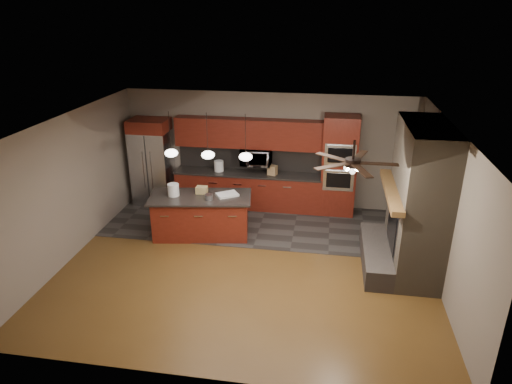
% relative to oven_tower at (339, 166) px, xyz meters
% --- Properties ---
extents(ground, '(7.00, 7.00, 0.00)m').
position_rel_oven_tower_xyz_m(ground, '(-1.70, -2.69, -1.19)').
color(ground, brown).
rests_on(ground, ground).
extents(ceiling, '(7.00, 6.00, 0.02)m').
position_rel_oven_tower_xyz_m(ceiling, '(-1.70, -2.69, 1.61)').
color(ceiling, white).
rests_on(ceiling, back_wall).
extents(back_wall, '(7.00, 0.02, 2.80)m').
position_rel_oven_tower_xyz_m(back_wall, '(-1.70, 0.31, 0.21)').
color(back_wall, slate).
rests_on(back_wall, ground).
extents(right_wall, '(0.02, 6.00, 2.80)m').
position_rel_oven_tower_xyz_m(right_wall, '(1.80, -2.69, 0.21)').
color(right_wall, slate).
rests_on(right_wall, ground).
extents(left_wall, '(0.02, 6.00, 2.80)m').
position_rel_oven_tower_xyz_m(left_wall, '(-5.20, -2.69, 0.21)').
color(left_wall, slate).
rests_on(left_wall, ground).
extents(slate_tile_patch, '(7.00, 2.40, 0.01)m').
position_rel_oven_tower_xyz_m(slate_tile_patch, '(-1.70, -0.89, -1.19)').
color(slate_tile_patch, '#33302E').
rests_on(slate_tile_patch, ground).
extents(fireplace_column, '(1.30, 2.10, 2.80)m').
position_rel_oven_tower_xyz_m(fireplace_column, '(1.34, -2.29, 0.11)').
color(fireplace_column, brown).
rests_on(fireplace_column, ground).
extents(back_cabinetry, '(3.59, 0.64, 2.20)m').
position_rel_oven_tower_xyz_m(back_cabinetry, '(-2.18, 0.05, -0.30)').
color(back_cabinetry, maroon).
rests_on(back_cabinetry, ground).
extents(oven_tower, '(0.80, 0.63, 2.38)m').
position_rel_oven_tower_xyz_m(oven_tower, '(0.00, 0.00, 0.00)').
color(oven_tower, maroon).
rests_on(oven_tower, ground).
extents(microwave, '(0.73, 0.41, 0.50)m').
position_rel_oven_tower_xyz_m(microwave, '(-1.98, 0.06, 0.11)').
color(microwave, silver).
rests_on(microwave, back_cabinetry).
extents(refrigerator, '(0.92, 0.75, 2.15)m').
position_rel_oven_tower_xyz_m(refrigerator, '(-4.57, -0.07, -0.12)').
color(refrigerator, silver).
rests_on(refrigerator, ground).
extents(kitchen_island, '(2.28, 1.30, 0.92)m').
position_rel_oven_tower_xyz_m(kitchen_island, '(-2.90, -1.66, -0.73)').
color(kitchen_island, maroon).
rests_on(kitchen_island, ground).
extents(white_bucket, '(0.27, 0.27, 0.26)m').
position_rel_oven_tower_xyz_m(white_bucket, '(-3.47, -1.71, -0.14)').
color(white_bucket, white).
rests_on(white_bucket, kitchen_island).
extents(paint_can, '(0.18, 0.18, 0.11)m').
position_rel_oven_tower_xyz_m(paint_can, '(-2.68, -1.79, -0.21)').
color(paint_can, '#9F9EA3').
rests_on(paint_can, kitchen_island).
extents(paint_tray, '(0.54, 0.50, 0.04)m').
position_rel_oven_tower_xyz_m(paint_tray, '(-2.35, -1.52, -0.25)').
color(paint_tray, silver).
rests_on(paint_tray, kitchen_island).
extents(cardboard_box, '(0.24, 0.18, 0.15)m').
position_rel_oven_tower_xyz_m(cardboard_box, '(-2.91, -1.49, -0.20)').
color(cardboard_box, '#9F8652').
rests_on(cardboard_box, kitchen_island).
extents(counter_bucket, '(0.25, 0.25, 0.26)m').
position_rel_oven_tower_xyz_m(counter_bucket, '(-2.89, 0.01, -0.16)').
color(counter_bucket, white).
rests_on(counter_bucket, back_cabinetry).
extents(counter_box, '(0.25, 0.22, 0.23)m').
position_rel_oven_tower_xyz_m(counter_box, '(-1.56, -0.04, -0.18)').
color(counter_box, '#A07D52').
rests_on(counter_box, back_cabinetry).
extents(pendant_left, '(0.26, 0.26, 0.92)m').
position_rel_oven_tower_xyz_m(pendant_left, '(-3.35, -1.99, 0.77)').
color(pendant_left, black).
rests_on(pendant_left, ceiling).
extents(pendant_center, '(0.26, 0.26, 0.92)m').
position_rel_oven_tower_xyz_m(pendant_center, '(-2.60, -1.99, 0.77)').
color(pendant_center, black).
rests_on(pendant_center, ceiling).
extents(pendant_right, '(0.26, 0.26, 0.92)m').
position_rel_oven_tower_xyz_m(pendant_right, '(-1.85, -1.99, 0.77)').
color(pendant_right, black).
rests_on(pendant_right, ceiling).
extents(ceiling_fan, '(1.27, 1.33, 0.41)m').
position_rel_oven_tower_xyz_m(ceiling_fan, '(0.10, -3.49, 1.27)').
color(ceiling_fan, black).
rests_on(ceiling_fan, ceiling).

